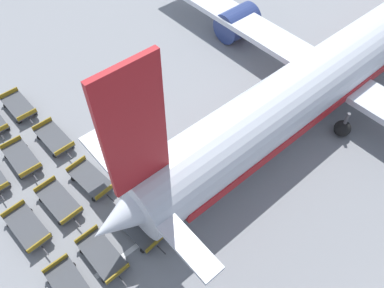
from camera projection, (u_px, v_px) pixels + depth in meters
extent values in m
plane|color=gray|center=(188.00, 2.00, 36.94)|extent=(500.00, 500.00, 0.00)
cylinder|color=silver|center=(350.00, 57.00, 26.64)|extent=(7.20, 37.61, 3.97)
cone|color=silver|center=(135.00, 208.00, 18.94)|extent=(4.17, 5.08, 3.78)
cube|color=red|center=(134.00, 131.00, 15.06)|extent=(0.54, 2.99, 6.80)
cube|color=silver|center=(143.00, 196.00, 18.71)|extent=(10.72, 2.05, 0.24)
cube|color=silver|center=(334.00, 76.00, 26.72)|extent=(38.19, 6.11, 0.44)
cylinder|color=navy|center=(237.00, 23.00, 32.26)|extent=(2.91, 3.51, 2.64)
cube|color=red|center=(347.00, 65.00, 27.18)|extent=(6.95, 33.89, 0.72)
cylinder|color=#56565B|center=(346.00, 121.00, 25.06)|extent=(0.24, 0.24, 1.47)
sphere|color=black|center=(342.00, 128.00, 25.63)|extent=(1.15, 1.15, 1.15)
cylinder|color=#56565B|center=(280.00, 78.00, 27.82)|extent=(0.24, 0.24, 1.47)
sphere|color=black|center=(278.00, 85.00, 28.39)|extent=(1.15, 1.15, 1.15)
cube|color=#333338|center=(2.00, 197.00, 22.38)|extent=(0.70, 0.13, 0.06)
sphere|color=black|center=(8.00, 185.00, 23.21)|extent=(0.36, 0.36, 0.36)
cube|color=#424449|center=(27.00, 227.00, 21.00)|extent=(3.24, 1.90, 0.10)
cube|color=olive|center=(39.00, 243.00, 20.17)|extent=(0.30, 1.45, 0.32)
cube|color=olive|center=(13.00, 208.00, 21.50)|extent=(0.30, 1.45, 0.32)
cube|color=#333338|center=(45.00, 251.00, 20.25)|extent=(0.70, 0.17, 0.06)
sphere|color=black|center=(29.00, 250.00, 20.53)|extent=(0.36, 0.36, 0.36)
sphere|color=black|center=(49.00, 235.00, 21.08)|extent=(0.36, 0.36, 0.36)
sphere|color=black|center=(10.00, 225.00, 21.49)|extent=(0.36, 0.36, 0.36)
sphere|color=black|center=(29.00, 211.00, 22.04)|extent=(0.36, 0.36, 0.36)
cube|color=#424449|center=(70.00, 287.00, 18.92)|extent=(3.17, 1.71, 0.10)
cube|color=olive|center=(55.00, 263.00, 19.46)|extent=(0.21, 1.45, 0.32)
sphere|color=black|center=(51.00, 281.00, 19.46)|extent=(0.36, 0.36, 0.36)
sphere|color=black|center=(72.00, 266.00, 19.97)|extent=(0.36, 0.36, 0.36)
cube|color=#333338|center=(2.00, 137.00, 25.35)|extent=(0.70, 0.13, 0.06)
sphere|color=black|center=(7.00, 128.00, 26.19)|extent=(0.36, 0.36, 0.36)
cube|color=#424449|center=(21.00, 158.00, 24.07)|extent=(3.17, 1.72, 0.10)
cube|color=olive|center=(31.00, 170.00, 23.20)|extent=(0.21, 1.45, 0.32)
cube|color=olive|center=(10.00, 142.00, 24.62)|extent=(0.21, 1.45, 0.32)
cube|color=#333338|center=(35.00, 177.00, 23.27)|extent=(0.70, 0.12, 0.06)
sphere|color=black|center=(22.00, 177.00, 23.60)|extent=(0.36, 0.36, 0.36)
sphere|color=black|center=(40.00, 166.00, 24.11)|extent=(0.36, 0.36, 0.36)
sphere|color=black|center=(7.00, 156.00, 24.62)|extent=(0.36, 0.36, 0.36)
sphere|color=black|center=(25.00, 147.00, 25.13)|extent=(0.36, 0.36, 0.36)
cube|color=#424449|center=(59.00, 201.00, 22.05)|extent=(3.24, 1.89, 0.10)
cube|color=olive|center=(72.00, 215.00, 21.22)|extent=(0.30, 1.45, 0.32)
cube|color=olive|center=(45.00, 184.00, 22.56)|extent=(0.30, 1.45, 0.32)
cube|color=#333338|center=(77.00, 223.00, 21.30)|extent=(0.70, 0.16, 0.06)
sphere|color=black|center=(61.00, 222.00, 21.59)|extent=(0.36, 0.36, 0.36)
sphere|color=black|center=(79.00, 209.00, 22.13)|extent=(0.36, 0.36, 0.36)
sphere|color=black|center=(42.00, 199.00, 22.55)|extent=(0.36, 0.36, 0.36)
sphere|color=black|center=(60.00, 187.00, 23.09)|extent=(0.36, 0.36, 0.36)
cube|color=#424449|center=(102.00, 255.00, 19.98)|extent=(3.20, 1.79, 0.10)
cube|color=olive|center=(118.00, 274.00, 19.12)|extent=(0.24, 1.45, 0.32)
cube|color=olive|center=(86.00, 234.00, 20.51)|extent=(0.24, 1.45, 0.32)
cube|color=#333338|center=(123.00, 282.00, 19.19)|extent=(0.70, 0.14, 0.06)
sphere|color=black|center=(105.00, 280.00, 19.50)|extent=(0.36, 0.36, 0.36)
sphere|color=black|center=(124.00, 264.00, 20.03)|extent=(0.36, 0.36, 0.36)
sphere|color=black|center=(83.00, 251.00, 20.50)|extent=(0.36, 0.36, 0.36)
sphere|color=black|center=(102.00, 237.00, 21.02)|extent=(0.36, 0.36, 0.36)
cube|color=#424449|center=(18.00, 106.00, 27.06)|extent=(3.19, 1.78, 0.10)
cube|color=olive|center=(27.00, 115.00, 26.20)|extent=(0.24, 1.45, 0.32)
cube|color=olive|center=(8.00, 93.00, 27.59)|extent=(0.24, 1.45, 0.32)
cube|color=#333338|center=(31.00, 121.00, 26.27)|extent=(0.70, 0.14, 0.06)
sphere|color=black|center=(19.00, 121.00, 26.58)|extent=(0.36, 0.36, 0.36)
sphere|color=black|center=(35.00, 113.00, 27.11)|extent=(0.36, 0.36, 0.36)
sphere|color=black|center=(6.00, 105.00, 27.59)|extent=(0.36, 0.36, 0.36)
sphere|color=black|center=(21.00, 98.00, 28.11)|extent=(0.36, 0.36, 0.36)
cube|color=#424449|center=(54.00, 138.00, 25.14)|extent=(3.21, 1.82, 0.10)
cube|color=olive|center=(65.00, 148.00, 24.29)|extent=(0.26, 1.45, 0.32)
cube|color=olive|center=(42.00, 124.00, 25.66)|extent=(0.26, 1.45, 0.32)
cube|color=#333338|center=(69.00, 155.00, 24.36)|extent=(0.70, 0.15, 0.06)
sphere|color=black|center=(55.00, 155.00, 24.67)|extent=(0.36, 0.36, 0.36)
sphere|color=black|center=(72.00, 145.00, 25.20)|extent=(0.36, 0.36, 0.36)
sphere|color=black|center=(39.00, 137.00, 25.65)|extent=(0.36, 0.36, 0.36)
sphere|color=black|center=(55.00, 128.00, 26.18)|extent=(0.36, 0.36, 0.36)
cube|color=#424449|center=(91.00, 179.00, 23.04)|extent=(3.27, 1.99, 0.10)
cube|color=olive|center=(105.00, 191.00, 22.23)|extent=(0.35, 1.44, 0.32)
cube|color=olive|center=(76.00, 163.00, 23.52)|extent=(0.35, 1.44, 0.32)
cube|color=#333338|center=(110.00, 198.00, 22.32)|extent=(0.70, 0.19, 0.06)
sphere|color=black|center=(95.00, 199.00, 22.58)|extent=(0.36, 0.36, 0.36)
sphere|color=black|center=(111.00, 186.00, 23.14)|extent=(0.36, 0.36, 0.36)
sphere|color=black|center=(74.00, 178.00, 23.51)|extent=(0.36, 0.36, 0.36)
sphere|color=black|center=(90.00, 167.00, 24.07)|extent=(0.36, 0.36, 0.36)
cube|color=#424449|center=(138.00, 227.00, 21.00)|extent=(3.26, 1.97, 0.10)
cube|color=olive|center=(156.00, 243.00, 20.18)|extent=(0.34, 1.44, 0.32)
cube|color=olive|center=(121.00, 209.00, 21.49)|extent=(0.34, 1.44, 0.32)
cube|color=#333338|center=(161.00, 250.00, 20.27)|extent=(0.70, 0.18, 0.06)
sphere|color=black|center=(143.00, 250.00, 20.54)|extent=(0.36, 0.36, 0.36)
sphere|color=black|center=(160.00, 235.00, 21.10)|extent=(0.36, 0.36, 0.36)
sphere|color=black|center=(119.00, 225.00, 21.47)|extent=(0.36, 0.36, 0.36)
sphere|color=black|center=(135.00, 211.00, 22.03)|extent=(0.36, 0.36, 0.36)
cube|color=white|center=(258.00, 154.00, 24.93)|extent=(2.47, 25.00, 0.01)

